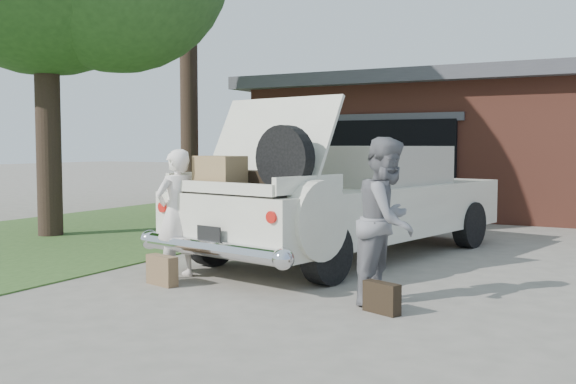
% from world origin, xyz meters
% --- Properties ---
extents(ground, '(90.00, 90.00, 0.00)m').
position_xyz_m(ground, '(0.00, 0.00, 0.00)').
color(ground, gray).
rests_on(ground, ground).
extents(grass_strip, '(6.00, 16.00, 0.02)m').
position_xyz_m(grass_strip, '(-5.50, 3.00, 0.01)').
color(grass_strip, '#2D4C1E').
rests_on(grass_strip, ground).
extents(house, '(12.80, 7.80, 3.30)m').
position_xyz_m(house, '(0.98, 11.47, 1.67)').
color(house, brown).
rests_on(house, ground).
extents(sedan, '(3.36, 6.07, 2.26)m').
position_xyz_m(sedan, '(-0.19, 2.87, 0.84)').
color(sedan, silver).
rests_on(sedan, ground).
extents(woman_left, '(0.54, 0.67, 1.59)m').
position_xyz_m(woman_left, '(-1.46, 0.39, 0.80)').
color(woman_left, white).
rests_on(woman_left, ground).
extents(woman_right, '(0.68, 0.86, 1.73)m').
position_xyz_m(woman_right, '(1.31, 0.33, 0.86)').
color(woman_right, slate).
rests_on(woman_right, ground).
extents(suitcase_left, '(0.47, 0.27, 0.35)m').
position_xyz_m(suitcase_left, '(-1.32, -0.07, 0.17)').
color(suitcase_left, brown).
rests_on(suitcase_left, ground).
extents(suitcase_right, '(0.41, 0.26, 0.31)m').
position_xyz_m(suitcase_right, '(1.42, -0.11, 0.15)').
color(suitcase_right, black).
rests_on(suitcase_right, ground).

